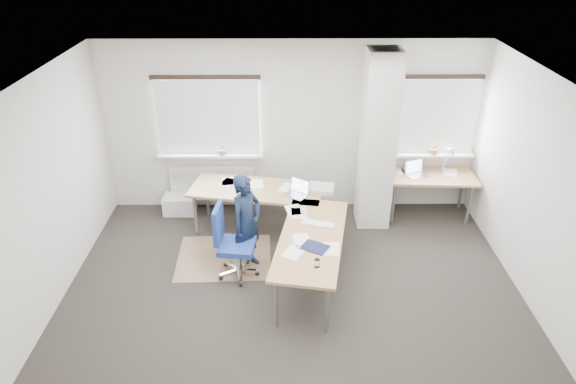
{
  "coord_description": "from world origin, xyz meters",
  "views": [
    {
      "loc": [
        -0.1,
        -5.2,
        4.37
      ],
      "look_at": [
        -0.06,
        0.9,
        1.1
      ],
      "focal_mm": 32.0,
      "sensor_mm": 36.0,
      "label": 1
    }
  ],
  "objects_px": {
    "desk_side": "(431,177)",
    "task_chair": "(235,257)",
    "desk_main": "(285,213)",
    "person": "(247,223)"
  },
  "relations": [
    {
      "from": "desk_main",
      "to": "person",
      "type": "xyz_separation_m",
      "value": [
        -0.53,
        -0.3,
        0.02
      ]
    },
    {
      "from": "task_chair",
      "to": "person",
      "type": "xyz_separation_m",
      "value": [
        0.17,
        0.2,
        0.41
      ]
    },
    {
      "from": "desk_side",
      "to": "person",
      "type": "xyz_separation_m",
      "value": [
        -2.87,
        -1.41,
        0.03
      ]
    },
    {
      "from": "desk_side",
      "to": "task_chair",
      "type": "xyz_separation_m",
      "value": [
        -3.04,
        -1.61,
        -0.39
      ]
    },
    {
      "from": "desk_main",
      "to": "desk_side",
      "type": "distance_m",
      "value": 2.6
    },
    {
      "from": "person",
      "to": "desk_main",
      "type": "bearing_deg",
      "value": -23.27
    },
    {
      "from": "desk_main",
      "to": "task_chair",
      "type": "distance_m",
      "value": 0.94
    },
    {
      "from": "desk_side",
      "to": "task_chair",
      "type": "distance_m",
      "value": 3.46
    },
    {
      "from": "person",
      "to": "task_chair",
      "type": "bearing_deg",
      "value": 177.19
    },
    {
      "from": "desk_side",
      "to": "task_chair",
      "type": "relative_size",
      "value": 1.35
    }
  ]
}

